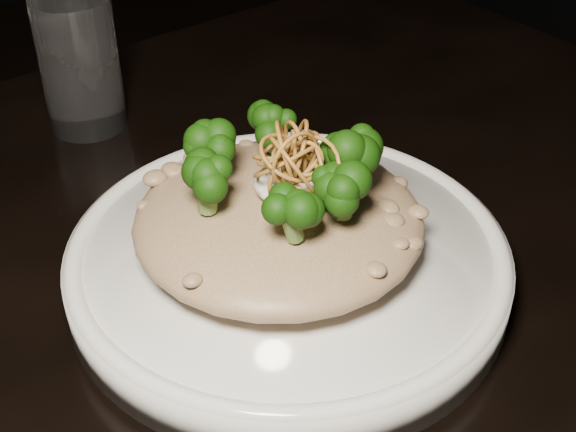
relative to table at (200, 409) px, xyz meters
name	(u,v)px	position (x,y,z in m)	size (l,w,h in m)	color
table	(200,409)	(0.00, 0.00, 0.00)	(1.10, 0.80, 0.75)	black
plate	(288,264)	(0.07, -0.01, 0.10)	(0.29, 0.29, 0.03)	white
risotto	(279,220)	(0.07, 0.00, 0.13)	(0.19, 0.19, 0.04)	brown
broccoli	(284,163)	(0.07, 0.00, 0.18)	(0.13, 0.13, 0.05)	black
cheese	(296,183)	(0.08, -0.01, 0.16)	(0.05, 0.05, 0.01)	silver
shallots	(297,154)	(0.08, -0.01, 0.19)	(0.05, 0.05, 0.03)	brown
drinking_glass	(80,64)	(0.07, 0.27, 0.14)	(0.07, 0.07, 0.12)	white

